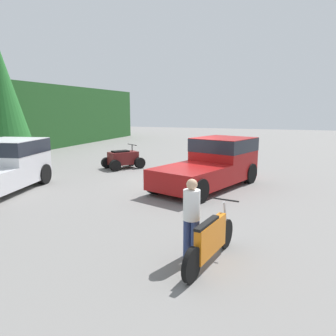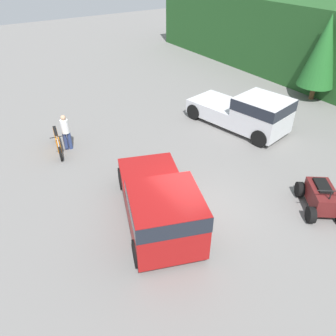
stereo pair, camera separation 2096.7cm
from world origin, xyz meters
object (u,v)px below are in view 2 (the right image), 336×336
Objects in this scene: pickup_truck_red at (161,204)px; quad_atv at (321,198)px; dirt_bike at (58,141)px; pickup_truck_second at (248,111)px; rider_person at (66,131)px.

pickup_truck_red is 5.91m from quad_atv.
pickup_truck_red is 7.12m from dirt_bike.
pickup_truck_second is 6.48m from quad_atv.
pickup_truck_red reaches higher than dirt_bike.
pickup_truck_second is at bearing 88.86° from rider_person.
pickup_truck_red reaches higher than quad_atv.
pickup_truck_red reaches higher than rider_person.
pickup_truck_red is 6.95m from rider_person.
rider_person is (-6.89, -0.89, -0.07)m from pickup_truck_red.
quad_atv is (6.07, -2.22, -0.52)m from pickup_truck_second.
pickup_truck_second reaches higher than rider_person.
pickup_truck_second is at bearing -163.48° from quad_atv.
quad_atv is at bearing 53.54° from rider_person.
dirt_bike is 11.50m from quad_atv.
quad_atv is at bearing -31.25° from pickup_truck_second.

